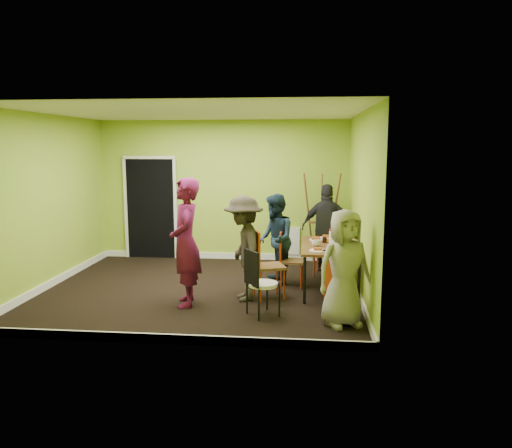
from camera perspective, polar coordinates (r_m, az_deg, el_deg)
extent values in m
plane|color=black|center=(8.16, -6.28, -7.45)|extent=(5.00, 5.00, 0.00)
cube|color=#A4C031|center=(10.08, -3.77, 3.83)|extent=(5.00, 0.04, 2.80)
cube|color=#A4C031|center=(5.72, -11.18, -0.23)|extent=(5.00, 0.04, 2.80)
cube|color=#A4C031|center=(8.75, -22.69, 2.38)|extent=(0.04, 4.50, 2.80)
cube|color=#A4C031|center=(7.75, 11.93, 2.12)|extent=(0.04, 4.50, 2.80)
cube|color=white|center=(7.85, -6.64, 12.58)|extent=(5.00, 4.50, 0.04)
cube|color=black|center=(10.44, -11.93, 1.74)|extent=(1.00, 0.05, 2.04)
cube|color=white|center=(10.06, 3.58, -1.93)|extent=(0.50, 0.04, 0.55)
cylinder|color=black|center=(7.35, 5.58, -6.41)|extent=(0.04, 0.04, 0.71)
cylinder|color=black|center=(7.39, 11.68, -6.46)|extent=(0.04, 0.04, 0.71)
cylinder|color=black|center=(8.69, 5.61, -4.00)|extent=(0.04, 0.04, 0.71)
cylinder|color=black|center=(8.72, 10.75, -4.07)|extent=(0.04, 0.04, 0.71)
cube|color=brown|center=(7.94, 8.45, -2.52)|extent=(0.90, 1.50, 0.04)
cylinder|color=#C43C12|center=(8.43, 3.13, -5.38)|extent=(0.02, 0.02, 0.42)
cylinder|color=#C43C12|center=(8.12, 2.89, -5.93)|extent=(0.02, 0.02, 0.42)
cylinder|color=#C43C12|center=(8.40, 5.31, -5.45)|extent=(0.02, 0.02, 0.42)
cylinder|color=#C43C12|center=(8.09, 5.16, -6.01)|extent=(0.02, 0.02, 0.42)
cube|color=brown|center=(8.21, 4.14, -4.25)|extent=(0.40, 0.40, 0.04)
cube|color=#C43C12|center=(8.17, 2.91, -2.48)|extent=(0.05, 0.36, 0.47)
cylinder|color=#C43C12|center=(7.77, -0.17, -6.38)|extent=(0.03, 0.03, 0.48)
cylinder|color=#C43C12|center=(7.42, 0.51, -7.10)|extent=(0.03, 0.03, 0.48)
cylinder|color=#C43C12|center=(7.86, 2.43, -6.20)|extent=(0.03, 0.03, 0.48)
cylinder|color=#C43C12|center=(7.52, 3.23, -6.90)|extent=(0.03, 0.03, 0.48)
cube|color=brown|center=(7.58, 1.51, -4.88)|extent=(0.55, 0.55, 0.04)
cube|color=#C43C12|center=(7.46, 0.00, -2.80)|extent=(0.17, 0.40, 0.54)
cylinder|color=#C43C12|center=(9.20, 9.34, -4.04)|extent=(0.03, 0.03, 0.49)
cylinder|color=#C43C12|center=(9.25, 7.05, -3.93)|extent=(0.03, 0.03, 0.49)
cylinder|color=#C43C12|center=(8.84, 9.07, -4.57)|extent=(0.03, 0.03, 0.49)
cylinder|color=#C43C12|center=(8.89, 6.68, -4.44)|extent=(0.03, 0.03, 0.49)
cube|color=brown|center=(8.99, 8.07, -2.71)|extent=(0.51, 0.51, 0.04)
cube|color=#C43C12|center=(9.14, 8.28, -0.65)|extent=(0.41, 0.10, 0.55)
cylinder|color=#C43C12|center=(6.75, 7.84, -9.17)|extent=(0.02, 0.02, 0.41)
cylinder|color=#C43C12|center=(6.70, 10.50, -9.37)|extent=(0.02, 0.02, 0.41)
cylinder|color=#C43C12|center=(7.04, 8.32, -8.41)|extent=(0.02, 0.02, 0.41)
cylinder|color=#C43C12|center=(7.00, 10.86, -8.59)|extent=(0.02, 0.02, 0.41)
cube|color=brown|center=(6.81, 9.42, -7.22)|extent=(0.44, 0.44, 0.04)
cube|color=#C43C12|center=(6.58, 9.24, -5.55)|extent=(0.35, 0.10, 0.46)
cylinder|color=black|center=(6.93, -1.03, -8.53)|extent=(0.02, 0.02, 0.43)
cylinder|color=black|center=(6.66, 0.33, -9.26)|extent=(0.02, 0.02, 0.43)
cylinder|color=black|center=(7.08, 1.28, -8.14)|extent=(0.02, 0.02, 0.43)
cylinder|color=black|center=(6.82, 2.70, -8.83)|extent=(0.02, 0.02, 0.43)
cylinder|color=white|center=(6.81, 0.82, -6.89)|extent=(0.40, 0.40, 0.05)
cube|color=black|center=(6.66, -0.51, -5.06)|extent=(0.23, 0.31, 0.47)
cylinder|color=brown|center=(9.66, 6.08, 0.55)|extent=(0.26, 0.42, 1.80)
cylinder|color=brown|center=(9.67, 8.82, 0.51)|extent=(0.26, 0.42, 1.80)
cylinder|color=brown|center=(9.40, 7.50, 0.30)|extent=(0.04, 0.41, 1.76)
cube|color=brown|center=(9.62, 7.45, 0.18)|extent=(0.48, 0.04, 0.04)
cylinder|color=white|center=(8.29, 6.83, -1.81)|extent=(0.22, 0.22, 0.01)
cylinder|color=white|center=(7.47, 7.09, -3.02)|extent=(0.26, 0.26, 0.01)
cylinder|color=white|center=(8.52, 8.04, -1.55)|extent=(0.22, 0.22, 0.01)
cylinder|color=white|center=(7.45, 8.41, -3.07)|extent=(0.21, 0.21, 0.01)
cylinder|color=white|center=(8.06, 10.44, -2.22)|extent=(0.25, 0.25, 0.01)
cylinder|color=white|center=(7.78, 10.06, -2.60)|extent=(0.26, 0.26, 0.01)
cylinder|color=white|center=(7.95, 8.61, -1.57)|extent=(0.07, 0.07, 0.22)
cylinder|color=blue|center=(7.61, 10.06, -2.11)|extent=(0.07, 0.07, 0.21)
cylinder|color=#C43C12|center=(8.16, 8.00, -1.77)|extent=(0.04, 0.04, 0.08)
cylinder|color=black|center=(8.09, 7.82, -1.83)|extent=(0.07, 0.07, 0.09)
cylinder|color=black|center=(8.35, 8.85, -1.52)|extent=(0.07, 0.07, 0.09)
cylinder|color=black|center=(7.53, 9.83, -2.70)|extent=(0.06, 0.06, 0.09)
imported|color=white|center=(7.78, 6.85, -2.19)|extent=(0.13, 0.13, 0.10)
imported|color=white|center=(7.99, 9.64, -2.00)|extent=(0.10, 0.10, 0.09)
imported|color=#570F37|center=(7.21, -8.05, -2.08)|extent=(0.59, 0.76, 1.85)
imported|color=#142432|center=(8.24, 2.18, -1.80)|extent=(0.72, 0.84, 1.52)
imported|color=black|center=(7.42, -1.41, -2.80)|extent=(0.84, 1.14, 1.57)
imported|color=black|center=(9.29, 8.14, -0.40)|extent=(0.97, 0.47, 1.60)
imported|color=gray|center=(6.46, 10.06, -4.98)|extent=(0.87, 0.73, 1.51)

